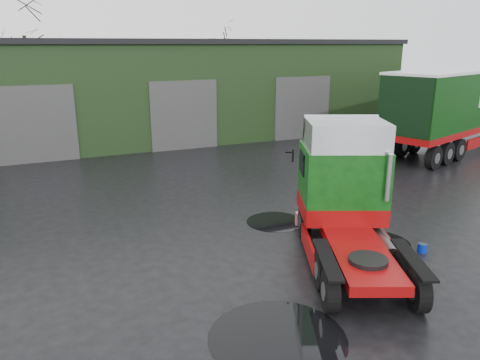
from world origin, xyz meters
name	(u,v)px	position (x,y,z in m)	size (l,w,h in m)	color
ground	(258,242)	(0.00, 0.00, 0.00)	(100.00, 100.00, 0.00)	black
warehouse	(157,87)	(2.00, 20.00, 3.16)	(32.40, 12.40, 6.30)	black
hero_tractor	(356,201)	(1.59, -2.64, 1.96)	(2.68, 6.32, 3.93)	#0D440F
lorry_right	(464,109)	(17.00, 7.46, 2.35)	(3.10, 17.90, 4.70)	silver
wash_bucket	(422,248)	(4.16, -2.69, 0.13)	(0.28, 0.28, 0.26)	#0720A5
tree_back_a	(27,60)	(-6.00, 30.00, 4.75)	(4.40, 4.40, 9.50)	black
tree_back_b	(214,69)	(10.00, 30.00, 3.75)	(4.40, 4.40, 7.50)	black
puddle_0	(277,338)	(-1.85, -4.69, 0.00)	(2.98, 2.98, 0.01)	black
puddle_1	(275,222)	(1.29, 1.31, 0.00)	(2.02, 2.02, 0.01)	black
puddle_3	(377,243)	(3.37, -1.60, 0.00)	(2.07, 2.07, 0.01)	black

